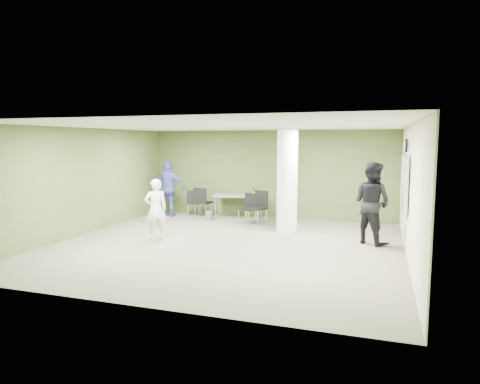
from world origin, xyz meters
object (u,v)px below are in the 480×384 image
(chair_back_left, at_px, (193,201))
(man_blue, at_px, (169,189))
(man_black, at_px, (372,203))
(woman_white, at_px, (156,209))
(folding_table, at_px, (239,197))

(chair_back_left, relative_size, man_blue, 0.47)
(man_black, bearing_deg, chair_back_left, 13.60)
(chair_back_left, xyz_separation_m, woman_white, (0.53, -3.40, 0.26))
(woman_white, distance_m, man_blue, 3.32)
(man_black, distance_m, man_blue, 6.63)
(chair_back_left, relative_size, man_black, 0.44)
(folding_table, height_order, chair_back_left, folding_table)
(woman_white, bearing_deg, man_blue, -109.01)
(chair_back_left, distance_m, woman_white, 3.45)
(chair_back_left, distance_m, man_black, 6.07)
(chair_back_left, bearing_deg, man_blue, 2.86)
(woman_white, bearing_deg, folding_table, -147.18)
(folding_table, distance_m, man_black, 4.71)
(man_black, bearing_deg, man_blue, 18.55)
(woman_white, relative_size, man_blue, 0.84)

